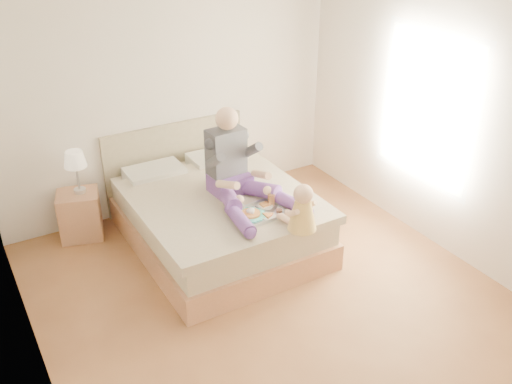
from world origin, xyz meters
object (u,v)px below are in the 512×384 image
nightstand (80,215)px  tray (259,211)px  adult (237,172)px  bed (214,214)px  baby (302,211)px

nightstand → tray: 2.03m
adult → tray: bearing=-92.7°
bed → nightstand: 1.45m
bed → baby: 1.23m
baby → bed: bearing=94.5°
adult → tray: (0.01, -0.41, -0.24)m
adult → tray: adult is taller
tray → baby: 0.49m
nightstand → baby: bearing=-33.6°
nightstand → baby: 2.50m
bed → tray: bearing=-77.4°
bed → nightstand: bearing=146.7°
tray → nightstand: bearing=127.2°
nightstand → baby: size_ratio=1.17×
bed → tray: (0.15, -0.67, 0.32)m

